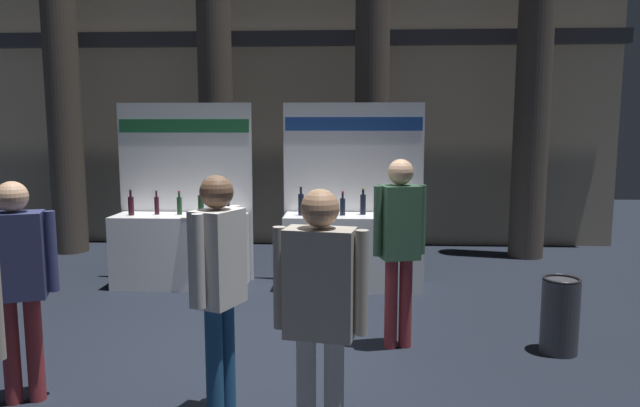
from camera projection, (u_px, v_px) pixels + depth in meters
ground_plane at (251, 353)px, 5.35m from camera, size 24.00×24.00×0.00m
hall_colonnade at (297, 61)px, 9.85m from camera, size 11.21×1.42×6.60m
exhibitor_booth_0 at (182, 241)px, 7.60m from camera, size 1.83×0.71×2.44m
exhibitor_booth_1 at (353, 242)px, 7.51m from camera, size 1.88×0.66×2.43m
trash_bin at (560, 315)px, 5.32m from camera, size 0.34×0.34×0.72m
visitor_0 at (399, 236)px, 5.35m from camera, size 0.50×0.34×1.81m
visitor_1 at (17, 271)px, 4.27m from camera, size 0.54×0.38×1.71m
visitor_6 at (320, 303)px, 3.44m from camera, size 0.58×0.30×1.74m
visitor_8 at (219, 276)px, 4.01m from camera, size 0.37×0.47×1.78m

